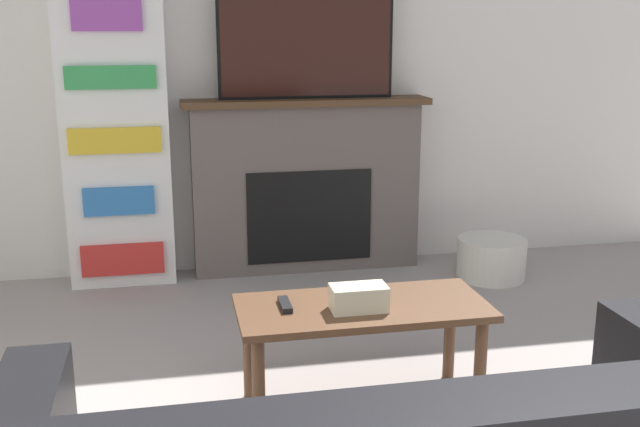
% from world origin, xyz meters
% --- Properties ---
extents(wall_back, '(6.03, 0.06, 2.70)m').
position_xyz_m(wall_back, '(0.00, 4.01, 1.35)').
color(wall_back, silver).
rests_on(wall_back, ground_plane).
extents(fireplace, '(1.52, 0.28, 1.09)m').
position_xyz_m(fireplace, '(0.30, 3.86, 0.55)').
color(fireplace, '#605651').
rests_on(fireplace, ground_plane).
extents(tv, '(1.07, 0.03, 0.64)m').
position_xyz_m(tv, '(0.30, 3.84, 1.41)').
color(tv, black).
rests_on(tv, fireplace).
extents(coffee_table, '(1.01, 0.45, 0.45)m').
position_xyz_m(coffee_table, '(0.19, 2.03, 0.38)').
color(coffee_table, brown).
rests_on(coffee_table, ground_plane).
extents(tissue_box, '(0.22, 0.12, 0.10)m').
position_xyz_m(tissue_box, '(0.16, 1.98, 0.50)').
color(tissue_box, beige).
rests_on(tissue_box, coffee_table).
extents(remote_control, '(0.04, 0.15, 0.02)m').
position_xyz_m(remote_control, '(-0.12, 2.07, 0.46)').
color(remote_control, black).
rests_on(remote_control, coffee_table).
extents(bookshelf, '(0.61, 0.29, 1.78)m').
position_xyz_m(bookshelf, '(-0.84, 3.84, 0.89)').
color(bookshelf, white).
rests_on(bookshelf, ground_plane).
extents(storage_basket, '(0.42, 0.42, 0.25)m').
position_xyz_m(storage_basket, '(1.38, 3.44, 0.13)').
color(storage_basket, silver).
rests_on(storage_basket, ground_plane).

